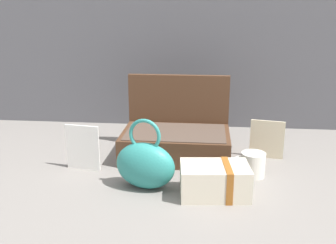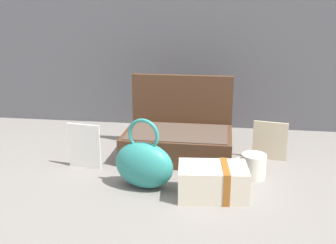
% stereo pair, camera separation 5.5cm
% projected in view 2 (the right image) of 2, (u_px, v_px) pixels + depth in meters
% --- Properties ---
extents(ground_plane, '(6.00, 6.00, 0.00)m').
position_uv_depth(ground_plane, '(165.00, 172.00, 1.36)').
color(ground_plane, slate).
extents(open_suitcase, '(0.40, 0.27, 0.29)m').
position_uv_depth(open_suitcase, '(179.00, 137.00, 1.50)').
color(open_suitcase, '#4C301E').
rests_on(open_suitcase, ground_plane).
extents(teal_pouch_handbag, '(0.21, 0.14, 0.22)m').
position_uv_depth(teal_pouch_handbag, '(144.00, 164.00, 1.23)').
color(teal_pouch_handbag, teal).
rests_on(teal_pouch_handbag, ground_plane).
extents(cream_toiletry_bag, '(0.22, 0.15, 0.10)m').
position_uv_depth(cream_toiletry_bag, '(214.00, 181.00, 1.18)').
color(cream_toiletry_bag, beige).
rests_on(cream_toiletry_bag, ground_plane).
extents(coffee_mug, '(0.11, 0.08, 0.08)m').
position_uv_depth(coffee_mug, '(253.00, 166.00, 1.30)').
color(coffee_mug, silver).
rests_on(coffee_mug, ground_plane).
extents(info_card_left, '(0.12, 0.02, 0.16)m').
position_uv_depth(info_card_left, '(84.00, 146.00, 1.38)').
color(info_card_left, white).
rests_on(info_card_left, ground_plane).
extents(poster_card_right, '(0.12, 0.03, 0.14)m').
position_uv_depth(poster_card_right, '(270.00, 141.00, 1.45)').
color(poster_card_right, beige).
rests_on(poster_card_right, ground_plane).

